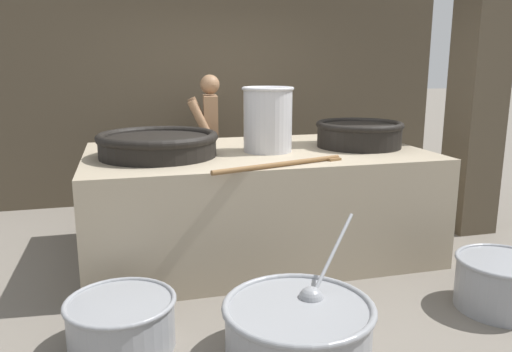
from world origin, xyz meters
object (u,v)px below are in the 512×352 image
(prep_bowl_meat, at_px, (121,321))
(prep_bowl_extra, at_px, (502,281))
(giant_wok_near, at_px, (158,143))
(giant_wok_far, at_px, (359,133))
(cook, at_px, (210,139))
(prep_bowl_vegetables, at_px, (298,328))
(stock_pot, at_px, (268,119))

(prep_bowl_meat, bearing_deg, prep_bowl_extra, -3.80)
(giant_wok_near, xyz_separation_m, giant_wok_far, (1.93, 0.03, 0.02))
(cook, height_order, prep_bowl_vegetables, cook)
(prep_bowl_extra, bearing_deg, cook, 118.15)
(giant_wok_near, xyz_separation_m, prep_bowl_extra, (2.35, -1.54, -0.89))
(giant_wok_far, xyz_separation_m, prep_bowl_vegetables, (-1.26, -1.81, -0.92))
(giant_wok_near, xyz_separation_m, stock_pot, (1.00, 0.01, 0.19))
(prep_bowl_vegetables, height_order, prep_bowl_meat, prep_bowl_vegetables)
(giant_wok_near, bearing_deg, prep_bowl_extra, -33.23)
(giant_wok_near, relative_size, prep_bowl_vegetables, 1.01)
(giant_wok_far, relative_size, cook, 0.51)
(giant_wok_far, relative_size, prep_bowl_meat, 1.19)
(cook, bearing_deg, prep_bowl_meat, 77.08)
(cook, xyz_separation_m, prep_bowl_vegetables, (-0.04, -3.29, -0.69))
(giant_wok_near, height_order, prep_bowl_vegetables, giant_wok_near)
(cook, height_order, prep_bowl_extra, cook)
(stock_pot, relative_size, prep_bowl_extra, 0.87)
(stock_pot, bearing_deg, cook, 100.57)
(prep_bowl_vegetables, bearing_deg, cook, 89.29)
(prep_bowl_vegetables, relative_size, prep_bowl_extra, 1.53)
(prep_bowl_extra, bearing_deg, prep_bowl_meat, 176.20)
(cook, bearing_deg, giant_wok_far, 137.01)
(giant_wok_far, distance_m, prep_bowl_vegetables, 2.38)
(giant_wok_near, height_order, cook, cook)
(giant_wok_near, height_order, prep_bowl_extra, giant_wok_near)
(stock_pot, bearing_deg, giant_wok_far, 1.34)
(prep_bowl_vegetables, xyz_separation_m, prep_bowl_meat, (-1.04, 0.42, -0.02))
(stock_pot, relative_size, prep_bowl_vegetables, 0.57)
(prep_bowl_meat, xyz_separation_m, prep_bowl_extra, (2.71, -0.18, 0.03))
(stock_pot, xyz_separation_m, prep_bowl_meat, (-1.36, -1.37, -1.11))
(prep_bowl_meat, bearing_deg, cook, 69.38)
(stock_pot, bearing_deg, prep_bowl_meat, -134.91)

